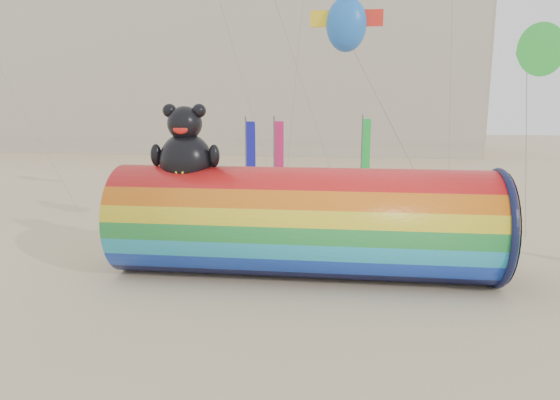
# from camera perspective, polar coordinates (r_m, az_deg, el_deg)

# --- Properties ---
(ground) EXTENTS (160.00, 160.00, 0.00)m
(ground) POSITION_cam_1_polar(r_m,az_deg,el_deg) (18.29, -2.15, -8.27)
(ground) COLOR #CCB58C
(ground) RESTS_ON ground
(hotel_building) EXTENTS (60.40, 15.40, 20.60)m
(hotel_building) POSITION_cam_1_polar(r_m,az_deg,el_deg) (64.81, -6.42, 14.87)
(hotel_building) COLOR #B7AD99
(hotel_building) RESTS_ON ground
(windsock_assembly) EXTENTS (13.26, 4.04, 6.11)m
(windsock_assembly) POSITION_cam_1_polar(r_m,az_deg,el_deg) (17.53, 2.67, -2.23)
(windsock_assembly) COLOR red
(windsock_assembly) RESTS_ON ground
(festival_banners) EXTENTS (7.92, 5.67, 5.20)m
(festival_banners) POSITION_cam_1_polar(r_m,az_deg,el_deg) (32.56, 2.37, 5.10)
(festival_banners) COLOR #59595E
(festival_banners) RESTS_ON ground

